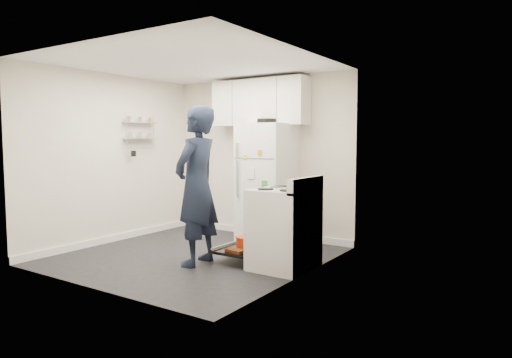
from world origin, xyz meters
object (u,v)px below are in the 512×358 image
Objects in this scene: open_oven_door at (245,246)px; person at (197,186)px; refrigerator at (267,183)px; electric_range at (283,229)px.

open_oven_door is 0.36× the size of person.
open_oven_door is 1.34m from refrigerator.
refrigerator is (-0.91, 1.10, 0.42)m from electric_range.
refrigerator is at bearing 171.38° from person.
open_oven_door is at bearing -72.02° from refrigerator.
open_oven_door is 0.99m from person.
person is (-0.40, -0.45, 0.78)m from open_oven_door.
open_oven_door is (-0.56, 0.01, -0.28)m from electric_range.
electric_range is 1.57× the size of open_oven_door.
electric_range is 0.60× the size of refrigerator.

